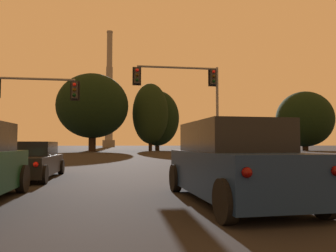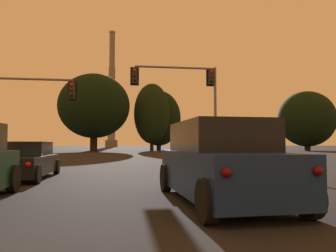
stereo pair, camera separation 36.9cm
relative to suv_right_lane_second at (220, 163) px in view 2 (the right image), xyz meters
The scene contains 9 objects.
suv_right_lane_second is the anchor object (origin of this frame).
sedan_left_lane_front 8.52m from the suv_right_lane_second, 134.76° to the left, with size 2.07×4.74×1.43m.
traffic_light_overhead_right 15.05m from the suv_right_lane_second, 81.34° to the left, with size 6.00×0.50×6.63m.
traffic_light_overhead_left 16.11m from the suv_right_lane_second, 122.42° to the left, with size 5.40×0.50×5.39m.
smokestack 145.39m from the suv_right_lane_second, 92.83° to the left, with size 5.56×5.56×53.60m.
treeline_right_mid 60.88m from the suv_right_lane_second, 84.96° to the left, with size 9.16×8.24×12.53m.
treeline_far_left 57.33m from the suv_right_lane_second, 86.43° to the left, with size 7.09×6.38×13.36m.
treeline_center_right 55.11m from the suv_right_lane_second, 97.81° to the left, with size 13.11×11.80×14.37m.
treeline_left_mid 65.76m from the suv_right_lane_second, 57.29° to the left, with size 11.76×10.58×12.24m.
Camera 2 is at (0.87, 0.12, 1.33)m, focal length 35.00 mm.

